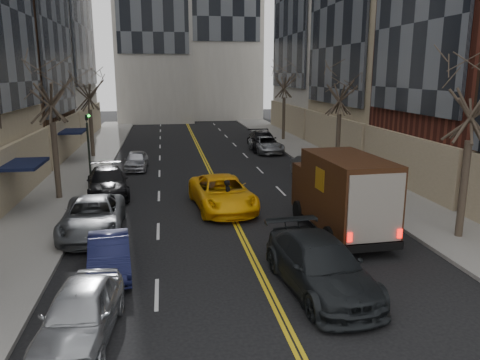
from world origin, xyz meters
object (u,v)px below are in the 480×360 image
(observer_sedan, at_px, (320,266))
(pedestrian, at_px, (228,196))
(ups_truck, at_px, (342,194))
(taxi, at_px, (222,193))

(observer_sedan, distance_m, pedestrian, 8.88)
(observer_sedan, height_order, pedestrian, pedestrian)
(ups_truck, distance_m, pedestrian, 5.80)
(pedestrian, bearing_deg, taxi, 29.87)
(taxi, bearing_deg, observer_sedan, -84.04)
(taxi, xyz_separation_m, pedestrian, (0.19, -0.75, 0.02))
(ups_truck, distance_m, taxi, 6.44)
(observer_sedan, xyz_separation_m, taxi, (-1.92, 9.46, -0.01))
(pedestrian, bearing_deg, ups_truck, -115.77)
(observer_sedan, relative_size, pedestrian, 3.52)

